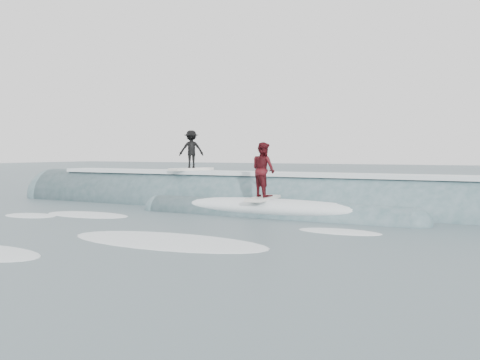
% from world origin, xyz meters
% --- Properties ---
extents(ground, '(160.00, 160.00, 0.00)m').
position_xyz_m(ground, '(0.00, 0.00, 0.00)').
color(ground, '#384A53').
rests_on(ground, ground).
extents(breaking_wave, '(23.44, 4.08, 2.60)m').
position_xyz_m(breaking_wave, '(0.19, 5.76, 0.03)').
color(breaking_wave, '#36575C').
rests_on(breaking_wave, ground).
extents(surfer_black, '(1.11, 2.07, 1.60)m').
position_xyz_m(surfer_black, '(-2.76, 5.99, 2.13)').
color(surfer_black, silver).
rests_on(surfer_black, ground).
extents(surfer_red, '(1.09, 2.05, 1.88)m').
position_xyz_m(surfer_red, '(1.52, 3.79, 1.45)').
color(surfer_red, silver).
rests_on(surfer_red, ground).
extents(whitewater, '(11.86, 8.01, 0.10)m').
position_xyz_m(whitewater, '(-0.04, -1.38, 0.00)').
color(whitewater, white).
rests_on(whitewater, ground).
extents(far_swells, '(34.73, 8.65, 0.80)m').
position_xyz_m(far_swells, '(-2.15, 17.65, 0.00)').
color(far_swells, '#36575C').
rests_on(far_swells, ground).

